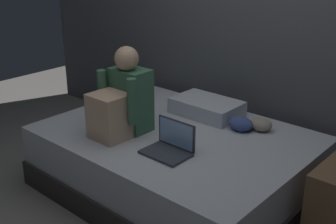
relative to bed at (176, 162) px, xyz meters
The scene contains 7 objects.
ground_plane 0.44m from the bed, 56.31° to the right, with size 8.00×8.00×0.00m, color gray.
wall_back 1.44m from the bed, 77.47° to the left, with size 5.60×0.10×2.70m, color #4C4F54.
bed is the anchor object (origin of this frame).
person_sitting 0.65m from the bed, 138.84° to the right, with size 0.39×0.44×0.66m.
laptop 0.46m from the bed, 56.19° to the right, with size 0.32×0.23×0.22m.
pillow 0.55m from the bed, 96.02° to the left, with size 0.56×0.36×0.13m, color silver.
clothes_pile 0.65m from the bed, 45.81° to the left, with size 0.30×0.26×0.10m.
Camera 1 is at (1.75, -1.99, 1.85)m, focal length 46.14 mm.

